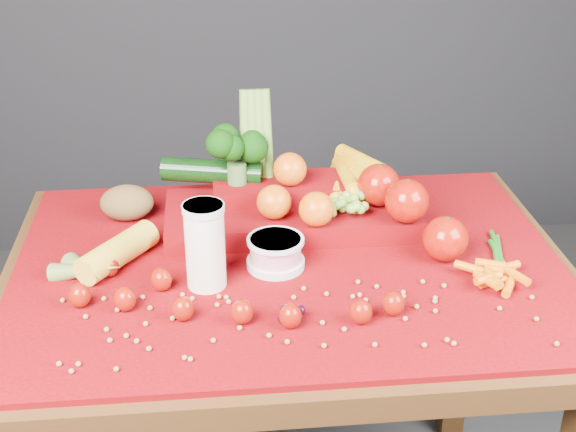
{
  "coord_description": "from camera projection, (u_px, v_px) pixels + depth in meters",
  "views": [
    {
      "loc": [
        -0.14,
        -1.33,
        1.54
      ],
      "look_at": [
        0.0,
        0.02,
        0.85
      ],
      "focal_mm": 50.0,
      "sensor_mm": 36.0,
      "label": 1
    }
  ],
  "objects": [
    {
      "name": "strawberry_scatter",
      "position": [
        212.0,
        292.0,
        1.4
      ],
      "size": [
        0.58,
        0.28,
        0.05
      ],
      "color": "maroon",
      "rests_on": "red_cloth"
    },
    {
      "name": "soybean_scatter",
      "position": [
        301.0,
        317.0,
        1.37
      ],
      "size": [
        0.84,
        0.24,
        0.01
      ],
      "primitive_type": null,
      "color": "olive",
      "rests_on": "red_cloth"
    },
    {
      "name": "baby_carrot_pile",
      "position": [
        489.0,
        274.0,
        1.48
      ],
      "size": [
        0.18,
        0.17,
        0.03
      ],
      "primitive_type": null,
      "color": "#D95E07",
      "rests_on": "red_cloth"
    },
    {
      "name": "table",
      "position": [
        289.0,
        308.0,
        1.6
      ],
      "size": [
        1.1,
        0.8,
        0.75
      ],
      "color": "#37210C",
      "rests_on": "ground"
    },
    {
      "name": "dark_grape_cluster",
      "position": [
        287.0,
        312.0,
        1.37
      ],
      "size": [
        0.06,
        0.05,
        0.03
      ],
      "primitive_type": null,
      "color": "black",
      "rests_on": "red_cloth"
    },
    {
      "name": "corn_ear",
      "position": [
        96.0,
        265.0,
        1.49
      ],
      "size": [
        0.26,
        0.26,
        0.06
      ],
      "rotation": [
        0.0,
        0.0,
        0.93
      ],
      "color": "yellow",
      "rests_on": "red_cloth"
    },
    {
      "name": "yogurt_bowl",
      "position": [
        276.0,
        252.0,
        1.52
      ],
      "size": [
        0.11,
        0.11,
        0.06
      ],
      "rotation": [
        0.0,
        0.0,
        -0.09
      ],
      "color": "silver",
      "rests_on": "red_cloth"
    },
    {
      "name": "milk_glass",
      "position": [
        205.0,
        243.0,
        1.43
      ],
      "size": [
        0.08,
        0.08,
        0.16
      ],
      "rotation": [
        0.0,
        0.0,
        -0.29
      ],
      "color": "white",
      "rests_on": "red_cloth"
    },
    {
      "name": "green_bean_pile",
      "position": [
        494.0,
        251.0,
        1.57
      ],
      "size": [
        0.14,
        0.12,
        0.01
      ],
      "primitive_type": null,
      "color": "#166316",
      "rests_on": "red_cloth"
    },
    {
      "name": "produce_mound",
      "position": [
        307.0,
        199.0,
        1.66
      ],
      "size": [
        0.6,
        0.37,
        0.27
      ],
      "color": "#73030B",
      "rests_on": "red_cloth"
    },
    {
      "name": "red_cloth",
      "position": [
        289.0,
        264.0,
        1.55
      ],
      "size": [
        1.05,
        0.75,
        0.01
      ],
      "primitive_type": "cube",
      "color": "#73030B",
      "rests_on": "table"
    },
    {
      "name": "potato",
      "position": [
        127.0,
        203.0,
        1.69
      ],
      "size": [
        0.11,
        0.08,
        0.08
      ],
      "primitive_type": "ellipsoid",
      "color": "brown",
      "rests_on": "red_cloth"
    }
  ]
}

